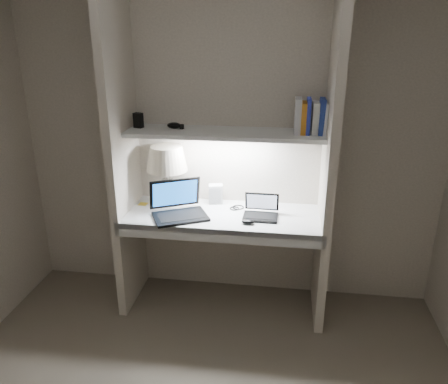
% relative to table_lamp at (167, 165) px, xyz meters
% --- Properties ---
extents(back_wall, '(3.20, 0.01, 2.50)m').
position_rel_table_lamp_xyz_m(back_wall, '(0.45, 0.13, 0.17)').
color(back_wall, beige).
rests_on(back_wall, floor).
extents(alcove_panel_left, '(0.06, 0.55, 2.50)m').
position_rel_table_lamp_xyz_m(alcove_panel_left, '(-0.28, -0.14, 0.17)').
color(alcove_panel_left, beige).
rests_on(alcove_panel_left, floor).
extents(alcove_panel_right, '(0.06, 0.55, 2.50)m').
position_rel_table_lamp_xyz_m(alcove_panel_right, '(1.18, -0.14, 0.17)').
color(alcove_panel_right, beige).
rests_on(alcove_panel_right, floor).
extents(desk, '(1.40, 0.55, 0.04)m').
position_rel_table_lamp_xyz_m(desk, '(0.45, -0.14, -0.33)').
color(desk, white).
rests_on(desk, alcove_panel_left).
extents(desk_apron, '(1.46, 0.03, 0.10)m').
position_rel_table_lamp_xyz_m(desk_apron, '(0.45, -0.40, -0.36)').
color(desk_apron, silver).
rests_on(desk_apron, desk).
extents(shelf, '(1.40, 0.36, 0.03)m').
position_rel_table_lamp_xyz_m(shelf, '(0.45, -0.05, 0.27)').
color(shelf, silver).
rests_on(shelf, back_wall).
extents(strip_light, '(0.60, 0.04, 0.02)m').
position_rel_table_lamp_xyz_m(strip_light, '(0.45, -0.05, 0.25)').
color(strip_light, white).
rests_on(strip_light, shelf).
extents(table_lamp, '(0.31, 0.31, 0.46)m').
position_rel_table_lamp_xyz_m(table_lamp, '(0.00, 0.00, 0.00)').
color(table_lamp, white).
rests_on(table_lamp, desk).
extents(laptop_main, '(0.48, 0.46, 0.25)m').
position_rel_table_lamp_xyz_m(laptop_main, '(0.13, -0.21, -0.25)').
color(laptop_main, black).
rests_on(laptop_main, desk).
extents(laptop_netbook, '(0.25, 0.22, 0.16)m').
position_rel_table_lamp_xyz_m(laptop_netbook, '(0.73, -0.15, -0.27)').
color(laptop_netbook, black).
rests_on(laptop_netbook, desk).
extents(speaker, '(0.12, 0.09, 0.15)m').
position_rel_table_lamp_xyz_m(speaker, '(0.36, 0.06, -0.23)').
color(speaker, silver).
rests_on(speaker, desk).
extents(mouse, '(0.09, 0.06, 0.03)m').
position_rel_table_lamp_xyz_m(mouse, '(0.64, -0.30, -0.29)').
color(mouse, black).
rests_on(mouse, desk).
extents(cable_coil, '(0.09, 0.09, 0.01)m').
position_rel_table_lamp_xyz_m(cable_coil, '(0.55, -0.02, -0.30)').
color(cable_coil, black).
rests_on(cable_coil, desk).
extents(sticky_note, '(0.07, 0.07, 0.00)m').
position_rel_table_lamp_xyz_m(sticky_note, '(-0.19, -0.05, -0.31)').
color(sticky_note, gold).
rests_on(sticky_note, desk).
extents(book_row, '(0.23, 0.16, 0.24)m').
position_rel_table_lamp_xyz_m(book_row, '(1.04, -0.03, 0.40)').
color(book_row, white).
rests_on(book_row, shelf).
extents(shelf_box, '(0.07, 0.06, 0.11)m').
position_rel_table_lamp_xyz_m(shelf_box, '(-0.19, -0.02, 0.34)').
color(shelf_box, black).
rests_on(shelf_box, shelf).
extents(shelf_gadget, '(0.11, 0.09, 0.05)m').
position_rel_table_lamp_xyz_m(shelf_gadget, '(0.07, -0.02, 0.31)').
color(shelf_gadget, black).
rests_on(shelf_gadget, shelf).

